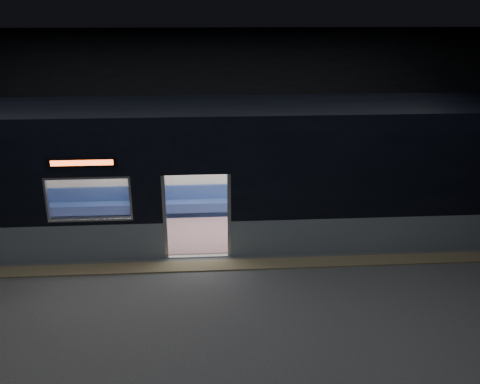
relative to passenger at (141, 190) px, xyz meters
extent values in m
cube|color=#47494C|center=(1.57, -3.55, -0.83)|extent=(24.00, 14.00, 0.01)
cube|color=black|center=(1.57, -3.55, 4.15)|extent=(24.00, 14.00, 0.04)
cube|color=black|center=(1.57, 3.43, 1.67)|extent=(24.00, 0.04, 5.00)
cube|color=#8C7F59|center=(1.57, -3.00, -0.81)|extent=(22.80, 0.50, 0.03)
cube|color=gray|center=(6.42, -2.49, -0.38)|extent=(8.30, 0.12, 0.90)
cube|color=black|center=(6.42, -2.49, 1.22)|extent=(8.30, 0.12, 2.30)
cube|color=black|center=(1.57, -2.49, 1.80)|extent=(1.40, 0.12, 1.15)
cube|color=#B7BABC|center=(0.83, -2.49, 0.20)|extent=(0.08, 0.14, 2.05)
cube|color=#B7BABC|center=(2.31, -2.49, 0.20)|extent=(0.08, 0.14, 2.05)
cube|color=black|center=(-0.88, -2.57, 1.56)|extent=(1.50, 0.04, 0.18)
cube|color=#FC5520|center=(-0.88, -2.57, 1.56)|extent=(1.34, 0.03, 0.12)
cube|color=silver|center=(1.57, 0.39, 0.77)|extent=(18.00, 0.12, 3.20)
cube|color=black|center=(1.57, -1.05, 2.45)|extent=(18.00, 3.00, 0.15)
cube|color=gray|center=(1.57, -1.05, -0.81)|extent=(17.76, 2.76, 0.04)
cube|color=silver|center=(1.57, -1.05, 1.52)|extent=(17.76, 2.76, 0.10)
cube|color=navy|center=(1.57, 0.07, -0.58)|extent=(11.00, 0.48, 0.41)
cube|color=navy|center=(1.57, 0.26, -0.18)|extent=(11.00, 0.10, 0.40)
cube|color=#74545D|center=(-1.73, -2.14, -0.58)|extent=(4.40, 0.48, 0.41)
cube|color=#74545D|center=(4.87, -2.14, -0.58)|extent=(4.40, 0.48, 0.41)
cylinder|color=silver|center=(0.62, -2.18, 0.34)|extent=(0.04, 0.04, 2.26)
cylinder|color=silver|center=(0.62, 0.08, 0.34)|extent=(0.04, 0.04, 2.26)
cylinder|color=silver|center=(2.52, -2.18, 0.34)|extent=(0.04, 0.04, 2.26)
cylinder|color=silver|center=(2.52, 0.08, 0.34)|extent=(0.04, 0.04, 2.26)
cylinder|color=silver|center=(1.57, 0.03, 1.12)|extent=(11.00, 0.03, 0.03)
cube|color=black|center=(-0.11, -0.16, -0.29)|extent=(0.18, 0.50, 0.17)
cube|color=black|center=(0.11, -0.16, -0.29)|extent=(0.18, 0.50, 0.17)
cylinder|color=black|center=(-0.11, -0.39, -0.57)|extent=(0.12, 0.12, 0.43)
cylinder|color=black|center=(0.11, -0.39, -0.57)|extent=(0.12, 0.12, 0.43)
cube|color=pink|center=(0.00, 0.04, -0.27)|extent=(0.43, 0.23, 0.21)
cylinder|color=pink|center=(0.00, 0.08, 0.10)|extent=(0.41, 0.41, 0.55)
sphere|color=tan|center=(0.00, 0.05, 0.50)|extent=(0.22, 0.22, 0.22)
sphere|color=black|center=(0.00, 0.10, 0.54)|extent=(0.23, 0.23, 0.23)
cube|color=black|center=(-0.01, -0.24, -0.14)|extent=(0.31, 0.27, 0.14)
cube|color=white|center=(5.53, 0.31, 0.66)|extent=(1.04, 0.03, 0.68)
camera|label=1|loc=(1.81, -13.34, 4.66)|focal=38.00mm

